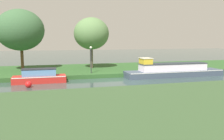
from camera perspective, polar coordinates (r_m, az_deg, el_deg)
ground_plane at (r=21.70m, az=1.12°, el=-2.75°), size 120.00×120.00×0.00m
riverbank_far at (r=28.37m, az=-2.88°, el=0.11°), size 72.00×10.00×0.40m
riverbank_near at (r=13.48m, az=12.10°, el=-8.51°), size 72.00×10.00×0.40m
red_barge at (r=21.95m, az=-17.08°, el=-1.58°), size 4.56×1.45×1.27m
slate_narrowboat at (r=25.21m, az=14.44°, el=-0.11°), size 10.48×2.07×1.99m
willow_tree_left at (r=28.33m, az=-21.25°, el=8.96°), size 5.21×4.68×6.71m
willow_tree_centre at (r=28.07m, az=-4.98°, el=8.72°), size 4.10×4.03×5.94m
lamp_post at (r=24.04m, az=-5.10°, el=3.34°), size 0.24×0.24×2.71m
mooring_post_near at (r=25.75m, az=11.39°, el=0.38°), size 0.13×0.13×0.66m
channel_buoy at (r=20.07m, az=-19.50°, el=-3.29°), size 0.52×0.52×0.52m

